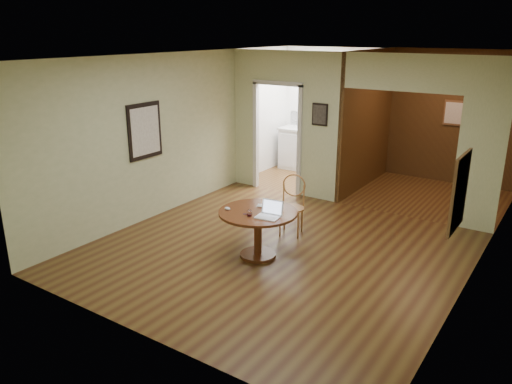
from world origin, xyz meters
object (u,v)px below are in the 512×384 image
Objects in this scene: chair at (292,201)px; closed_laptop at (267,207)px; dining_table at (258,223)px; open_laptop at (270,212)px.

chair is 3.21× the size of closed_laptop.
dining_table is 1.16× the size of chair.
open_laptop reaches higher than dining_table.
dining_table is 3.33× the size of open_laptop.
dining_table is at bearing -104.99° from chair.
chair is 0.87m from closed_laptop.
chair reaches higher than dining_table.
chair is 1.15m from open_laptop.
closed_laptop is (0.03, 0.17, 0.19)m from dining_table.
dining_table is 1.02m from chair.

